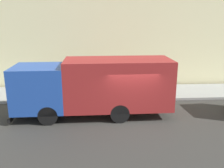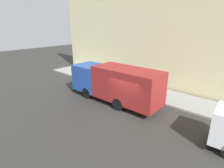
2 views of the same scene
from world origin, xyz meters
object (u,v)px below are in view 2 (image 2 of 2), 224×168
at_px(large_utility_truck, 115,83).
at_px(traffic_cone_orange, 112,82).
at_px(street_sign_post, 143,81).
at_px(pedestrian_walking, 137,78).
at_px(pedestrian_standing, 121,77).

distance_m(large_utility_truck, traffic_cone_orange, 3.90).
relative_size(traffic_cone_orange, street_sign_post, 0.28).
distance_m(traffic_cone_orange, street_sign_post, 3.95).
bearing_deg(pedestrian_walking, traffic_cone_orange, -15.81).
xyz_separation_m(large_utility_truck, traffic_cone_orange, (2.64, 2.60, -1.22)).
distance_m(pedestrian_standing, traffic_cone_orange, 1.06).
xyz_separation_m(pedestrian_walking, street_sign_post, (-1.70, -1.86, 0.50)).
bearing_deg(large_utility_truck, pedestrian_standing, 30.54).
distance_m(large_utility_truck, street_sign_post, 2.72).
bearing_deg(traffic_cone_orange, pedestrian_walking, -52.77).
xyz_separation_m(pedestrian_walking, traffic_cone_orange, (-1.49, 1.96, -0.52)).
xyz_separation_m(pedestrian_standing, street_sign_post, (-0.82, -3.20, 0.39)).
height_order(pedestrian_standing, street_sign_post, street_sign_post).
xyz_separation_m(pedestrian_standing, traffic_cone_orange, (-0.60, 0.62, -0.62)).
bearing_deg(traffic_cone_orange, pedestrian_standing, -45.70).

